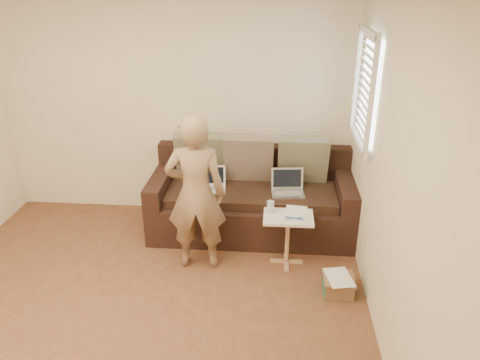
{
  "coord_description": "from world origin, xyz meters",
  "views": [
    {
      "loc": [
        1.14,
        -2.8,
        2.66
      ],
      "look_at": [
        0.8,
        1.4,
        0.78
      ],
      "focal_mm": 34.63,
      "sensor_mm": 36.0,
      "label": 1
    }
  ],
  "objects": [
    {
      "name": "sofa",
      "position": [
        0.9,
        1.77,
        0.42
      ],
      "size": [
        2.2,
        0.95,
        0.85
      ],
      "primitive_type": null,
      "color": "black",
      "rests_on": "ground"
    },
    {
      "name": "laptop_silver",
      "position": [
        1.29,
        1.65,
        0.52
      ],
      "size": [
        0.37,
        0.28,
        0.23
      ],
      "primitive_type": null,
      "rotation": [
        0.0,
        0.0,
        0.1
      ],
      "color": "#B7BABC",
      "rests_on": "sofa"
    },
    {
      "name": "scissors",
      "position": [
        1.34,
        1.09,
        0.54
      ],
      "size": [
        0.2,
        0.15,
        0.02
      ],
      "primitive_type": null,
      "rotation": [
        0.0,
        0.0,
        0.3
      ],
      "color": "silver",
      "rests_on": "side_table"
    },
    {
      "name": "pillow_left",
      "position": [
        0.3,
        2.02,
        0.79
      ],
      "size": [
        0.55,
        0.29,
        0.57
      ],
      "primitive_type": null,
      "rotation": [
        0.28,
        0.0,
        0.0
      ],
      "color": "#5D5F46",
      "rests_on": "sofa"
    },
    {
      "name": "laptop_white",
      "position": [
        0.45,
        1.69,
        0.52
      ],
      "size": [
        0.34,
        0.26,
        0.23
      ],
      "primitive_type": null,
      "rotation": [
        0.0,
        0.0,
        0.11
      ],
      "color": "white",
      "rests_on": "sofa"
    },
    {
      "name": "wall_back",
      "position": [
        0.0,
        2.25,
        1.3
      ],
      "size": [
        4.0,
        0.0,
        4.0
      ],
      "primitive_type": "plane",
      "rotation": [
        1.57,
        0.0,
        0.0
      ],
      "color": "beige",
      "rests_on": "ground"
    },
    {
      "name": "pillow_mid",
      "position": [
        0.85,
        1.97,
        0.79
      ],
      "size": [
        0.55,
        0.27,
        0.57
      ],
      "primitive_type": null,
      "rotation": [
        0.24,
        0.0,
        0.0
      ],
      "color": "brown",
      "rests_on": "sofa"
    },
    {
      "name": "person",
      "position": [
        0.41,
        1.05,
        0.78
      ],
      "size": [
        0.59,
        0.42,
        1.56
      ],
      "primitive_type": "imported",
      "rotation": [
        0.0,
        0.0,
        3.21
      ],
      "color": "brown",
      "rests_on": "ground"
    },
    {
      "name": "drinking_glass",
      "position": [
        1.11,
        1.21,
        0.59
      ],
      "size": [
        0.07,
        0.07,
        0.12
      ],
      "primitive_type": null,
      "color": "silver",
      "rests_on": "side_table"
    },
    {
      "name": "window_blinds",
      "position": [
        1.95,
        1.5,
        1.7
      ],
      "size": [
        0.12,
        0.88,
        1.08
      ],
      "primitive_type": null,
      "color": "white",
      "rests_on": "wall_right"
    },
    {
      "name": "pillow_right",
      "position": [
        1.45,
        1.98,
        0.79
      ],
      "size": [
        0.55,
        0.28,
        0.57
      ],
      "primitive_type": null,
      "rotation": [
        0.26,
        0.0,
        0.0
      ],
      "color": "#5D5F46",
      "rests_on": "sofa"
    },
    {
      "name": "striped_box",
      "position": [
        1.75,
        0.69,
        0.09
      ],
      "size": [
        0.28,
        0.28,
        0.17
      ],
      "primitive_type": null,
      "color": "red",
      "rests_on": "ground"
    },
    {
      "name": "floor",
      "position": [
        0.0,
        0.0,
        0.0
      ],
      "size": [
        4.5,
        4.5,
        0.0
      ],
      "primitive_type": "plane",
      "color": "brown",
      "rests_on": "ground"
    },
    {
      "name": "side_table",
      "position": [
        1.29,
        1.15,
        0.26
      ],
      "size": [
        0.48,
        0.34,
        0.53
      ],
      "primitive_type": null,
      "color": "silver",
      "rests_on": "ground"
    },
    {
      "name": "paper_on_table",
      "position": [
        1.36,
        1.22,
        0.53
      ],
      "size": [
        0.25,
        0.33,
        0.0
      ],
      "primitive_type": null,
      "rotation": [
        0.0,
        0.0,
        -0.14
      ],
      "color": "white",
      "rests_on": "side_table"
    },
    {
      "name": "wall_right",
      "position": [
        2.0,
        0.0,
        1.3
      ],
      "size": [
        0.0,
        4.5,
        4.5
      ],
      "primitive_type": "plane",
      "rotation": [
        1.57,
        0.0,
        -1.57
      ],
      "color": "beige",
      "rests_on": "ground"
    }
  ]
}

